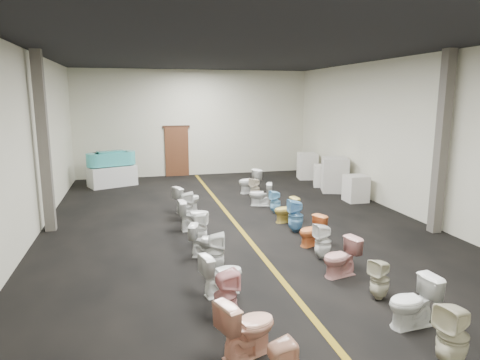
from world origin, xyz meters
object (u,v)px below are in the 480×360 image
at_px(appliance_crate_a, 356,188).
at_px(toilet_left_10, 187,199).
at_px(toilet_left_3, 226,296).
at_px(toilet_left_6, 206,241).
at_px(toilet_right_1, 413,302).
at_px(toilet_right_0, 453,336).
at_px(toilet_left_8, 194,215).
at_px(toilet_right_5, 312,231).
at_px(appliance_crate_b, 335,175).
at_px(toilet_left_2, 247,326).
at_px(toilet_left_7, 200,228).
at_px(toilet_right_9, 261,194).
at_px(toilet_right_10, 255,188).
at_px(display_table, 112,176).
at_px(appliance_crate_c, 323,176).
at_px(toilet_right_7, 286,210).
at_px(bathtub, 111,158).
at_px(toilet_right_8, 275,202).
at_px(appliance_crate_d, 307,166).
at_px(toilet_right_11, 250,181).
at_px(toilet_left_5, 215,253).
at_px(toilet_left_4, 222,274).
at_px(toilet_right_4, 323,242).
at_px(toilet_right_2, 380,279).
at_px(toilet_right_3, 341,257).
at_px(toilet_left_9, 186,207).
at_px(toilet_right_6, 296,216).

distance_m(appliance_crate_a, toilet_left_10, 5.53).
distance_m(toilet_left_3, toilet_left_6, 2.72).
xyz_separation_m(appliance_crate_a, toilet_right_1, (-3.06, -7.25, -0.04)).
bearing_deg(toilet_right_0, toilet_left_8, -172.82).
bearing_deg(toilet_right_5, appliance_crate_b, 125.56).
bearing_deg(toilet_left_8, toilet_left_2, 175.72).
relative_size(toilet_right_0, toilet_right_1, 1.10).
xyz_separation_m(toilet_left_7, toilet_right_1, (2.50, -4.47, 0.03)).
relative_size(toilet_right_9, toilet_right_10, 1.03).
xyz_separation_m(display_table, appliance_crate_c, (7.84, -2.01, 0.02)).
distance_m(appliance_crate_b, toilet_right_7, 4.43).
height_order(bathtub, toilet_right_8, bathtub).
bearing_deg(display_table, toilet_right_1, -67.85).
distance_m(display_table, toilet_right_0, 13.55).
xyz_separation_m(appliance_crate_a, toilet_right_0, (-3.19, -8.22, -0.00)).
relative_size(appliance_crate_d, toilet_right_5, 1.57).
bearing_deg(toilet_right_10, toilet_right_11, 152.03).
xyz_separation_m(bathtub, toilet_left_5, (2.31, -9.05, -0.67)).
bearing_deg(toilet_right_10, appliance_crate_c, 89.35).
relative_size(toilet_left_4, toilet_right_1, 0.97).
relative_size(appliance_crate_d, toilet_right_4, 1.40).
bearing_deg(display_table, toilet_left_2, -79.46).
height_order(toilet_left_3, toilet_left_8, toilet_left_3).
bearing_deg(toilet_right_5, toilet_left_2, -57.34).
distance_m(toilet_right_0, toilet_right_2, 1.88).
bearing_deg(toilet_right_9, toilet_left_7, -20.03).
relative_size(toilet_left_5, toilet_right_3, 1.06).
bearing_deg(toilet_right_0, toilet_left_2, -122.65).
height_order(appliance_crate_c, toilet_left_2, toilet_left_2).
xyz_separation_m(toilet_left_4, toilet_left_9, (-0.06, 4.59, 0.03)).
xyz_separation_m(toilet_left_9, toilet_right_6, (2.57, -1.63, 0.01)).
height_order(toilet_left_10, toilet_right_8, toilet_left_10).
relative_size(toilet_left_6, toilet_right_8, 1.05).
height_order(bathtub, toilet_left_3, bathtub).
distance_m(toilet_left_5, toilet_right_7, 3.81).
distance_m(appliance_crate_c, toilet_right_11, 3.08).
relative_size(toilet_left_4, toilet_right_3, 1.00).
height_order(toilet_right_2, toilet_right_10, toilet_right_2).
xyz_separation_m(toilet_left_10, toilet_right_6, (2.44, -2.54, 0.02)).
bearing_deg(toilet_right_8, toilet_right_0, -9.04).
relative_size(toilet_left_3, toilet_left_10, 1.00).
bearing_deg(toilet_right_11, toilet_right_0, -17.91).
bearing_deg(toilet_left_8, display_table, 16.39).
height_order(toilet_right_6, toilet_right_7, toilet_right_6).
bearing_deg(appliance_crate_c, bathtub, 165.66).
xyz_separation_m(display_table, toilet_left_6, (2.27, -8.19, -0.02)).
height_order(bathtub, toilet_right_6, bathtub).
bearing_deg(toilet_left_8, toilet_right_4, -141.76).
height_order(toilet_left_10, toilet_right_6, toilet_right_6).
bearing_deg(toilet_right_5, appliance_crate_a, 115.88).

